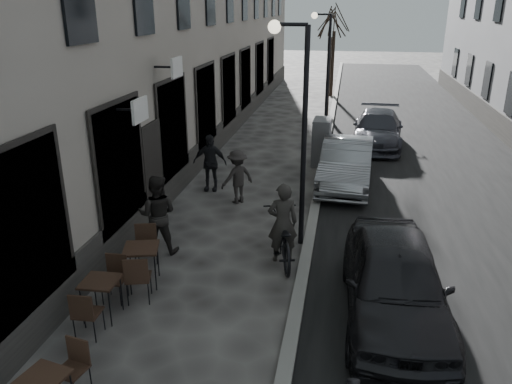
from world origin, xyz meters
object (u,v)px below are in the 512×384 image
(car_far, at_px, (378,129))
(tree_near, at_px, (331,21))
(pedestrian_near, at_px, (158,214))
(utility_cabinet, at_px, (321,142))
(pedestrian_far, at_px, (210,163))
(car_mid, at_px, (346,163))
(bicycle, at_px, (282,237))
(car_near, at_px, (395,281))
(tree_far, at_px, (335,18))
(pedestrian_mid, at_px, (237,177))
(streetlamp_far, at_px, (325,58))
(bistro_set_c, at_px, (142,262))
(streetlamp_near, at_px, (297,113))
(bistro_set_b, at_px, (102,295))

(car_far, bearing_deg, tree_near, 116.57)
(pedestrian_near, distance_m, car_far, 11.74)
(utility_cabinet, xyz_separation_m, pedestrian_far, (-3.20, -3.32, 0.06))
(pedestrian_near, xyz_separation_m, car_mid, (4.18, 5.38, -0.21))
(bicycle, distance_m, car_near, 2.91)
(car_far, bearing_deg, tree_far, 105.40)
(pedestrian_mid, height_order, car_mid, pedestrian_mid)
(utility_cabinet, distance_m, car_mid, 2.31)
(pedestrian_mid, height_order, pedestrian_far, pedestrian_far)
(tree_near, xyz_separation_m, utility_cabinet, (0.20, -8.49, -3.84))
(utility_cabinet, bearing_deg, car_near, -76.72)
(streetlamp_far, relative_size, pedestrian_near, 2.75)
(tree_near, relative_size, bistro_set_c, 3.31)
(streetlamp_near, relative_size, tree_near, 0.89)
(tree_near, distance_m, car_mid, 11.38)
(tree_near, relative_size, tree_far, 1.00)
(bistro_set_c, bearing_deg, pedestrian_far, 75.58)
(utility_cabinet, bearing_deg, pedestrian_mid, -115.14)
(streetlamp_far, xyz_separation_m, car_mid, (1.17, -7.62, -2.44))
(tree_far, height_order, bistro_set_c, tree_far)
(bistro_set_b, distance_m, bistro_set_c, 1.27)
(streetlamp_far, bearing_deg, utility_cabinet, -87.16)
(pedestrian_near, bearing_deg, tree_near, -107.85)
(tree_near, height_order, utility_cabinet, tree_near)
(pedestrian_near, distance_m, pedestrian_mid, 3.51)
(utility_cabinet, relative_size, car_far, 0.35)
(streetlamp_near, relative_size, car_far, 1.08)
(bistro_set_c, bearing_deg, streetlamp_far, 63.48)
(tree_near, relative_size, pedestrian_near, 3.08)
(utility_cabinet, bearing_deg, pedestrian_near, -111.54)
(bistro_set_b, xyz_separation_m, car_near, (5.20, 0.93, 0.29))
(streetlamp_far, distance_m, pedestrian_near, 13.53)
(bicycle, xyz_separation_m, car_far, (2.53, 10.35, 0.13))
(streetlamp_near, bearing_deg, pedestrian_far, 132.51)
(bicycle, xyz_separation_m, pedestrian_mid, (-1.72, 3.25, 0.23))
(utility_cabinet, xyz_separation_m, car_near, (1.83, -9.25, -0.07))
(tree_near, distance_m, pedestrian_far, 12.76)
(tree_near, bearing_deg, pedestrian_near, -100.91)
(bistro_set_b, distance_m, pedestrian_near, 2.72)
(pedestrian_near, bearing_deg, car_near, 154.25)
(tree_far, distance_m, pedestrian_mid, 19.18)
(utility_cabinet, height_order, pedestrian_mid, utility_cabinet)
(car_near, bearing_deg, bistro_set_b, -171.54)
(pedestrian_far, height_order, car_near, pedestrian_far)
(pedestrian_mid, bearing_deg, pedestrian_far, -83.60)
(tree_near, bearing_deg, tree_far, 90.00)
(tree_far, distance_m, utility_cabinet, 14.99)
(streetlamp_far, height_order, car_near, streetlamp_far)
(streetlamp_near, bearing_deg, pedestrian_mid, 129.01)
(streetlamp_near, height_order, tree_far, tree_far)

